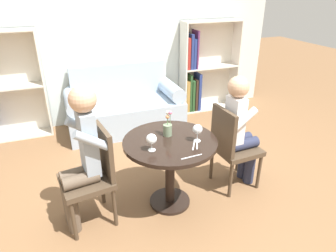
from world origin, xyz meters
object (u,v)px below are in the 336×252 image
object	(u,v)px
bookshelf_right	(201,71)
flower_vase	(168,127)
couch	(124,108)
person_left	(81,155)
chair_right	(232,145)
chair_left	(94,173)
wine_glass_left	(152,140)
wine_glass_right	(198,130)
person_right	(240,129)

from	to	relation	value
bookshelf_right	flower_vase	distance (m)	2.46
couch	person_left	bearing A→B (deg)	-112.97
couch	chair_right	bearing A→B (deg)	-69.00
chair_left	chair_right	bearing A→B (deg)	82.15
person_left	wine_glass_left	size ratio (longest dim) A/B	8.46
chair_left	chair_right	world-z (taller)	same
chair_right	wine_glass_right	world-z (taller)	chair_right
couch	flower_vase	distance (m)	1.83
wine_glass_right	bookshelf_right	bearing A→B (deg)	62.55
chair_left	flower_vase	size ratio (longest dim) A/B	3.65
wine_glass_left	wine_glass_right	bearing A→B (deg)	1.56
bookshelf_right	chair_left	xyz separation A→B (m)	(-2.08, -2.09, -0.17)
couch	flower_vase	world-z (taller)	flower_vase
couch	bookshelf_right	size ratio (longest dim) A/B	1.12
couch	chair_left	distance (m)	1.95
chair_left	wine_glass_left	distance (m)	0.60
couch	chair_right	world-z (taller)	couch
bookshelf_right	chair_right	xyz separation A→B (m)	(-0.69, -2.09, -0.17)
person_left	flower_vase	size ratio (longest dim) A/B	5.24
bookshelf_right	person_right	xyz separation A→B (m)	(-0.60, -2.08, -0.02)
bookshelf_right	chair_right	bearing A→B (deg)	-108.27
couch	wine_glass_right	xyz separation A→B (m)	(0.22, -1.96, 0.51)
couch	person_right	bearing A→B (deg)	-66.48
person_left	person_right	bearing A→B (deg)	83.20
chair_right	person_left	bearing A→B (deg)	87.42
person_left	wine_glass_right	bearing A→B (deg)	74.85
chair_left	wine_glass_right	bearing A→B (deg)	72.99
chair_left	chair_right	distance (m)	1.39
couch	chair_left	size ratio (longest dim) A/B	1.83
wine_glass_right	flower_vase	size ratio (longest dim) A/B	0.66
bookshelf_right	flower_vase	bearing A→B (deg)	-123.90
person_left	person_right	distance (m)	1.56
chair_right	person_left	world-z (taller)	person_left
chair_left	wine_glass_left	xyz separation A→B (m)	(0.49, -0.16, 0.31)
chair_right	flower_vase	xyz separation A→B (m)	(-0.68, 0.05, 0.29)
couch	wine_glass_right	bearing A→B (deg)	-83.52
wine_glass_left	wine_glass_right	xyz separation A→B (m)	(0.43, 0.01, 0.01)
couch	wine_glass_right	distance (m)	2.04
bookshelf_right	person_right	size ratio (longest dim) A/B	1.21
wine_glass_left	chair_right	bearing A→B (deg)	10.11
wine_glass_left	person_left	bearing A→B (deg)	166.46
chair_left	flower_vase	bearing A→B (deg)	86.23
couch	bookshelf_right	world-z (taller)	bookshelf_right
person_right	wine_glass_right	size ratio (longest dim) A/B	7.48
bookshelf_right	flower_vase	xyz separation A→B (m)	(-1.37, -2.04, 0.12)
person_left	person_right	world-z (taller)	person_left
couch	flower_vase	xyz separation A→B (m)	(0.02, -1.76, 0.47)
couch	chair_right	xyz separation A→B (m)	(0.70, -1.81, 0.18)
couch	wine_glass_left	world-z (taller)	couch
person_right	wine_glass_left	size ratio (longest dim) A/B	7.93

